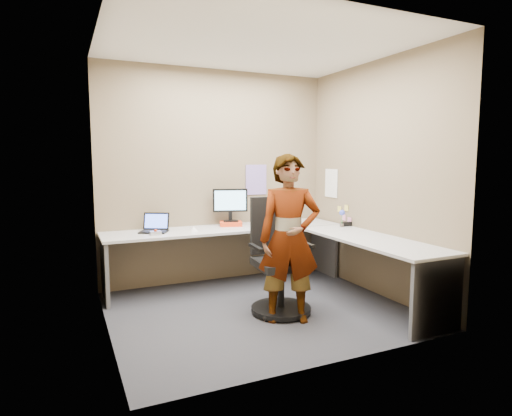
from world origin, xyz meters
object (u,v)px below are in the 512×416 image
person (289,239)px  desk (279,245)px  monitor (230,202)px  office_chair (279,266)px

person → desk: bearing=89.5°
monitor → person: 1.50m
office_chair → person: 0.44m
desk → person: person is taller
monitor → desk: bearing=-48.8°
desk → office_chair: bearing=-118.3°
monitor → person: (0.04, -1.48, -0.22)m
office_chair → desk: bearing=66.1°
desk → office_chair: 0.56m
monitor → person: bearing=-71.7°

